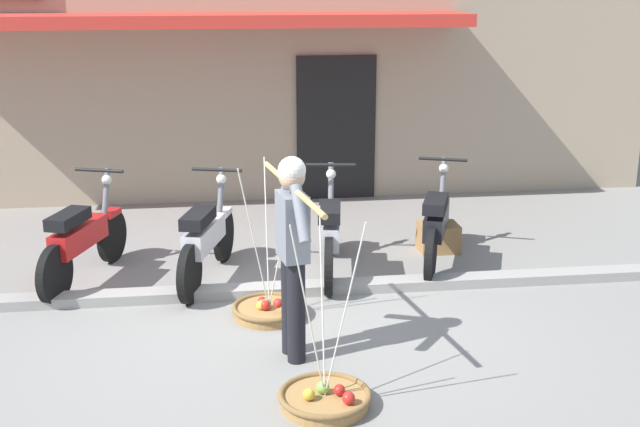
{
  "coord_description": "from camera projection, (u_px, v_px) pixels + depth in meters",
  "views": [
    {
      "loc": [
        -0.57,
        -6.84,
        3.04
      ],
      "look_at": [
        0.41,
        0.6,
        0.85
      ],
      "focal_mm": 45.87,
      "sensor_mm": 36.0,
      "label": 1
    }
  ],
  "objects": [
    {
      "name": "fruit_vendor",
      "position": [
        293.0,
        244.0,
        6.51
      ],
      "size": [
        0.33,
        1.71,
        1.7
      ],
      "color": "black",
      "rests_on": "ground"
    },
    {
      "name": "sidewalk_curb",
      "position": [
        278.0,
        290.0,
        8.08
      ],
      "size": [
        20.0,
        0.24,
        0.1
      ],
      "primitive_type": "cube",
      "color": "gray",
      "rests_on": "ground"
    },
    {
      "name": "fruit_basket_right_side",
      "position": [
        325.0,
        398.0,
        5.97
      ],
      "size": [
        0.69,
        0.69,
        1.45
      ],
      "color": "#9E7542",
      "rests_on": "ground"
    },
    {
      "name": "wooden_crate",
      "position": [
        438.0,
        237.0,
        9.34
      ],
      "size": [
        0.44,
        0.36,
        0.32
      ],
      "primitive_type": "cube",
      "color": "olive",
      "rests_on": "ground"
    },
    {
      "name": "storefront_building",
      "position": [
        194.0,
        36.0,
        13.18
      ],
      "size": [
        13.0,
        6.0,
        4.2
      ],
      "color": "tan",
      "rests_on": "ground"
    },
    {
      "name": "ground_plane",
      "position": [
        284.0,
        323.0,
        7.43
      ],
      "size": [
        90.0,
        90.0,
        0.0
      ],
      "primitive_type": "plane",
      "color": "gray"
    },
    {
      "name": "motorcycle_third_in_row",
      "position": [
        330.0,
        232.0,
        8.56
      ],
      "size": [
        0.54,
        1.81,
        1.09
      ],
      "color": "black",
      "rests_on": "ground"
    },
    {
      "name": "motorcycle_second_in_row",
      "position": [
        206.0,
        239.0,
        8.33
      ],
      "size": [
        0.68,
        1.77,
        1.09
      ],
      "color": "black",
      "rests_on": "ground"
    },
    {
      "name": "fruit_basket_left_side",
      "position": [
        269.0,
        309.0,
        7.55
      ],
      "size": [
        0.69,
        0.69,
        1.45
      ],
      "color": "#9E7542",
      "rests_on": "ground"
    },
    {
      "name": "motorcycle_end_of_row",
      "position": [
        437.0,
        224.0,
        8.84
      ],
      "size": [
        0.77,
        1.73,
        1.09
      ],
      "color": "black",
      "rests_on": "ground"
    },
    {
      "name": "motorcycle_nearest_shop",
      "position": [
        82.0,
        240.0,
        8.31
      ],
      "size": [
        0.74,
        1.75,
        1.09
      ],
      "color": "black",
      "rests_on": "ground"
    }
  ]
}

